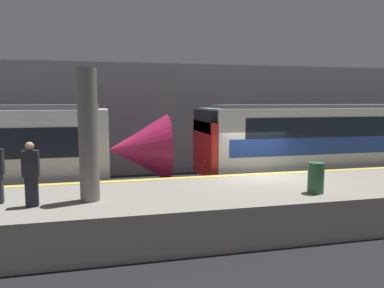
% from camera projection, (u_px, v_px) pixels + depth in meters
% --- Properties ---
extents(ground_plane, '(120.00, 120.00, 0.00)m').
position_uv_depth(ground_plane, '(260.00, 204.00, 13.27)').
color(ground_plane, black).
extents(platform, '(40.00, 3.87, 1.11)m').
position_uv_depth(platform, '(286.00, 203.00, 11.34)').
color(platform, gray).
rests_on(platform, ground).
extents(station_rear_barrier, '(50.00, 0.15, 5.44)m').
position_uv_depth(station_rear_barrier, '(210.00, 119.00, 19.02)').
color(station_rear_barrier, '#939399').
rests_on(station_rear_barrier, ground).
extents(support_pillar_near, '(0.49, 0.49, 3.35)m').
position_uv_depth(support_pillar_near, '(88.00, 135.00, 9.39)').
color(support_pillar_near, slate).
rests_on(support_pillar_near, platform).
extents(person_walking, '(0.38, 0.24, 1.57)m').
position_uv_depth(person_walking, '(31.00, 173.00, 8.96)').
color(person_walking, black).
rests_on(person_walking, platform).
extents(trash_bin, '(0.44, 0.44, 0.85)m').
position_uv_depth(trash_bin, '(316.00, 178.00, 10.31)').
color(trash_bin, '#2D5B38').
rests_on(trash_bin, platform).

